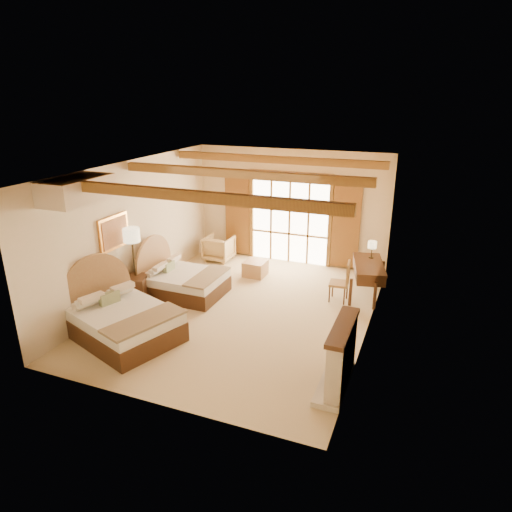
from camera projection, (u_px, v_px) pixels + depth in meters
The scene contains 19 objects.
floor at pixel (242, 310), 10.27m from camera, with size 7.00×7.00×0.00m, color #D2BD8B.
wall_back at pixel (290, 207), 12.79m from camera, with size 5.50×5.50×0.00m, color beige.
wall_left at pixel (134, 230), 10.68m from camera, with size 7.00×7.00×0.00m, color beige.
wall_right at pixel (372, 259), 8.79m from camera, with size 7.00×7.00×0.00m, color beige.
ceiling at pixel (241, 168), 9.19m from camera, with size 7.00×7.00×0.00m, color #BC813E.
ceiling_beams at pixel (241, 174), 9.23m from camera, with size 5.39×4.60×0.18m, color olive, non-canonical shape.
french_doors at pixel (290, 219), 12.86m from camera, with size 3.95×0.08×2.60m.
fireplace at pixel (340, 360), 7.46m from camera, with size 0.46×1.40×1.16m.
painting at pixel (114, 232), 9.95m from camera, with size 0.06×0.95×0.75m.
canopy_valance at pixel (77, 190), 8.35m from camera, with size 0.70×1.40×0.45m, color beige.
bed_near at pixel (118, 319), 9.04m from camera, with size 2.54×2.15×1.35m.
bed_far at pixel (180, 279), 11.03m from camera, with size 1.85×1.44×1.21m.
nightstand at pixel (135, 290), 10.57m from camera, with size 0.54×0.54×0.64m, color #412010.
floor_lamp at pixel (132, 240), 10.25m from camera, with size 0.38×0.38×1.78m.
armchair at pixel (219, 248), 13.26m from camera, with size 0.76×0.78×0.71m, color tan.
ottoman at pixel (255, 268), 12.17m from camera, with size 0.56×0.56×0.40m, color #9E824E.
desk at pixel (368, 278), 10.91m from camera, with size 1.00×1.64×0.83m.
desk_chair at pixel (340, 289), 10.66m from camera, with size 0.47×0.47×0.98m.
desk_lamp at pixel (372, 245), 11.02m from camera, with size 0.21×0.21×0.42m.
Camera 1 is at (3.67, -8.49, 4.65)m, focal length 32.00 mm.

